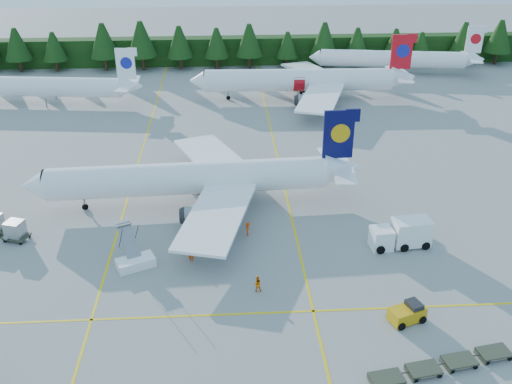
{
  "coord_description": "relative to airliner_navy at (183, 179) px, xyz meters",
  "views": [
    {
      "loc": [
        -1.72,
        -46.82,
        33.52
      ],
      "look_at": [
        1.8,
        11.24,
        3.5
      ],
      "focal_mm": 40.0,
      "sensor_mm": 36.0,
      "label": 1
    }
  ],
  "objects": [
    {
      "name": "airstairs",
      "position": [
        -4.44,
        -12.88,
        -2.7
      ],
      "size": [
        4.58,
        5.8,
        3.41
      ],
      "rotation": [
        0.0,
        0.0,
        0.42
      ],
      "color": "white",
      "rests_on": "ground"
    },
    {
      "name": "ground",
      "position": [
        6.72,
        -15.26,
        -3.44
      ],
      "size": [
        320.0,
        320.0,
        0.0
      ],
      "primitive_type": "plane",
      "color": "#999994",
      "rests_on": "ground"
    },
    {
      "name": "dolly_train",
      "position": [
        21.88,
        -29.03,
        -2.95
      ],
      "size": [
        12.37,
        4.3,
        0.15
      ],
      "rotation": [
        0.0,
        0.0,
        0.17
      ],
      "color": "#343929",
      "rests_on": "ground"
    },
    {
      "name": "crew_b",
      "position": [
        7.8,
        -17.94,
        -2.6
      ],
      "size": [
        0.85,
        0.68,
        1.68
      ],
      "primitive_type": "imported",
      "rotation": [
        0.0,
        0.0,
        3.2
      ],
      "color": "orange",
      "rests_on": "ground"
    },
    {
      "name": "treeline_hedge",
      "position": [
        6.72,
        66.74,
        -0.44
      ],
      "size": [
        220.0,
        4.0,
        6.0
      ],
      "primitive_type": "cube",
      "color": "black",
      "rests_on": "ground"
    },
    {
      "name": "taxi_stripe_cross",
      "position": [
        6.72,
        -21.26,
        -3.44
      ],
      "size": [
        80.0,
        0.25,
        0.01
      ],
      "primitive_type": "cube",
      "color": "yellow",
      "rests_on": "ground"
    },
    {
      "name": "taxi_stripe_a",
      "position": [
        -7.28,
        4.74,
        -3.44
      ],
      "size": [
        0.25,
        120.0,
        0.01
      ],
      "primitive_type": "cube",
      "color": "yellow",
      "rests_on": "ground"
    },
    {
      "name": "taxi_stripe_b",
      "position": [
        12.72,
        4.74,
        -3.44
      ],
      "size": [
        0.25,
        120.0,
        0.01
      ],
      "primitive_type": "cube",
      "color": "yellow",
      "rests_on": "ground"
    },
    {
      "name": "airliner_navy",
      "position": [
        0.0,
        0.0,
        0.0
      ],
      "size": [
        39.37,
        32.35,
        11.44
      ],
      "rotation": [
        0.0,
        0.0,
        0.05
      ],
      "color": "white",
      "rests_on": "ground"
    },
    {
      "name": "service_truck",
      "position": [
        23.68,
        -10.87,
        -1.92
      ],
      "size": [
        6.59,
        2.96,
        3.08
      ],
      "rotation": [
        0.0,
        0.0,
        0.1
      ],
      "color": "white",
      "rests_on": "ground"
    },
    {
      "name": "uld_pair",
      "position": [
        -19.5,
        -6.39,
        -2.14
      ],
      "size": [
        5.85,
        4.13,
        1.93
      ],
      "rotation": [
        0.0,
        0.0,
        -0.31
      ],
      "color": "#343929",
      "rests_on": "ground"
    },
    {
      "name": "crew_a",
      "position": [
        1.31,
        -12.51,
        -2.64
      ],
      "size": [
        0.63,
        0.45,
        1.6
      ],
      "primitive_type": "imported",
      "rotation": [
        0.0,
        0.0,
        0.12
      ],
      "color": "#E14004",
      "rests_on": "ground"
    },
    {
      "name": "crew_c",
      "position": [
        7.42,
        -7.69,
        -2.64
      ],
      "size": [
        0.53,
        0.71,
        1.6
      ],
      "primitive_type": "imported",
      "rotation": [
        0.0,
        0.0,
        1.44
      ],
      "color": "#FE4305",
      "rests_on": "ground"
    },
    {
      "name": "baggage_tug",
      "position": [
        20.86,
        -23.02,
        -2.62
      ],
      "size": [
        3.52,
        2.64,
        1.68
      ],
      "rotation": [
        0.0,
        0.0,
        0.35
      ],
      "color": "#D3960B",
      "rests_on": "ground"
    },
    {
      "name": "airliner_far_left",
      "position": [
        -29.14,
        40.73,
        -0.21
      ],
      "size": [
        35.41,
        7.18,
        10.31
      ],
      "rotation": [
        0.0,
        0.0,
        -0.11
      ],
      "color": "white",
      "rests_on": "ground"
    },
    {
      "name": "airliner_far_right",
      "position": [
        40.14,
        56.51,
        -0.2
      ],
      "size": [
        35.43,
        8.42,
        10.35
      ],
      "rotation": [
        0.0,
        0.0,
        -0.15
      ],
      "color": "white",
      "rests_on": "ground"
    },
    {
      "name": "airliner_red",
      "position": [
        18.41,
        40.45,
        0.11
      ],
      "size": [
        40.65,
        33.44,
        11.82
      ],
      "rotation": [
        0.0,
        0.0,
        -0.03
      ],
      "color": "white",
      "rests_on": "ground"
    }
  ]
}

